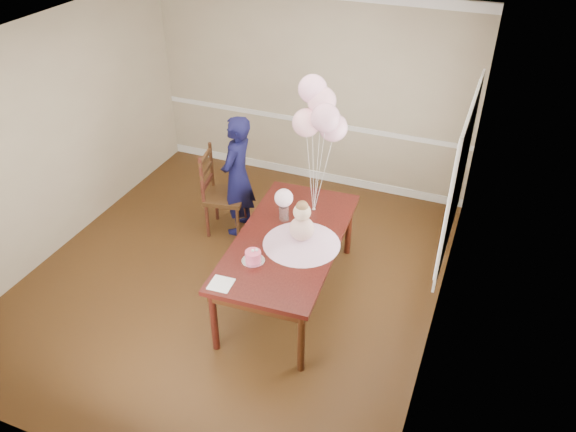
% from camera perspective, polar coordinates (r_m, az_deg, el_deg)
% --- Properties ---
extents(floor, '(4.50, 5.00, 0.00)m').
position_cam_1_polar(floor, '(6.56, -5.49, -6.14)').
color(floor, '#321D0C').
rests_on(floor, ground).
extents(ceiling, '(4.50, 5.00, 0.02)m').
position_cam_1_polar(ceiling, '(5.25, -7.14, 17.01)').
color(ceiling, white).
rests_on(ceiling, wall_back).
extents(wall_back, '(4.50, 0.02, 2.70)m').
position_cam_1_polar(wall_back, '(7.86, 2.30, 12.60)').
color(wall_back, tan).
rests_on(wall_back, floor).
extents(wall_front, '(4.50, 0.02, 2.70)m').
position_cam_1_polar(wall_front, '(4.21, -22.20, -12.06)').
color(wall_front, tan).
rests_on(wall_front, floor).
extents(wall_left, '(0.02, 5.00, 2.70)m').
position_cam_1_polar(wall_left, '(7.04, -22.86, 7.24)').
color(wall_left, tan).
rests_on(wall_left, floor).
extents(wall_right, '(0.02, 5.00, 2.70)m').
position_cam_1_polar(wall_right, '(5.25, 16.19, -0.57)').
color(wall_right, tan).
rests_on(wall_right, floor).
extents(chair_rail_trim, '(4.50, 0.02, 0.07)m').
position_cam_1_polar(chair_rail_trim, '(8.02, 2.20, 9.59)').
color(chair_rail_trim, silver).
rests_on(chair_rail_trim, wall_back).
extents(baseboard_trim, '(4.50, 0.02, 0.12)m').
position_cam_1_polar(baseboard_trim, '(8.40, 2.08, 4.37)').
color(baseboard_trim, silver).
rests_on(baseboard_trim, floor).
extents(window_frame, '(0.02, 1.66, 1.56)m').
position_cam_1_polar(window_frame, '(5.58, 17.03, 3.88)').
color(window_frame, white).
rests_on(window_frame, wall_right).
extents(window_blinds, '(0.01, 1.50, 1.40)m').
position_cam_1_polar(window_blinds, '(5.58, 16.84, 3.92)').
color(window_blinds, silver).
rests_on(window_blinds, wall_right).
extents(dining_table_top, '(1.17, 2.15, 0.05)m').
position_cam_1_polar(dining_table_top, '(5.82, 0.06, -2.45)').
color(dining_table_top, black).
rests_on(dining_table_top, table_leg_fl).
extents(table_apron, '(1.06, 2.04, 0.10)m').
position_cam_1_polar(table_apron, '(5.86, 0.06, -3.07)').
color(table_apron, black).
rests_on(table_apron, table_leg_fl).
extents(table_leg_fl, '(0.08, 0.08, 0.73)m').
position_cam_1_polar(table_leg_fl, '(5.53, -7.53, -10.49)').
color(table_leg_fl, black).
rests_on(table_leg_fl, floor).
extents(table_leg_fr, '(0.08, 0.08, 0.73)m').
position_cam_1_polar(table_leg_fr, '(5.29, 1.34, -12.67)').
color(table_leg_fr, black).
rests_on(table_leg_fr, floor).
extents(table_leg_bl, '(0.08, 0.08, 0.73)m').
position_cam_1_polar(table_leg_bl, '(6.90, -0.91, 0.11)').
color(table_leg_bl, black).
rests_on(table_leg_bl, floor).
extents(table_leg_br, '(0.08, 0.08, 0.73)m').
position_cam_1_polar(table_leg_br, '(6.71, 6.19, -1.20)').
color(table_leg_br, black).
rests_on(table_leg_br, floor).
extents(baby_skirt, '(0.84, 0.84, 0.10)m').
position_cam_1_polar(baby_skirt, '(5.69, 1.39, -2.41)').
color(baby_skirt, '#D59DBF').
rests_on(baby_skirt, dining_table_top).
extents(baby_torso, '(0.25, 0.25, 0.25)m').
position_cam_1_polar(baby_torso, '(5.61, 1.41, -1.29)').
color(baby_torso, pink).
rests_on(baby_torso, baby_skirt).
extents(baby_head, '(0.18, 0.18, 0.18)m').
position_cam_1_polar(baby_head, '(5.50, 1.44, 0.40)').
color(baby_head, beige).
rests_on(baby_head, baby_torso).
extents(baby_hair, '(0.13, 0.13, 0.13)m').
position_cam_1_polar(baby_hair, '(5.47, 1.45, 0.94)').
color(baby_hair, brown).
rests_on(baby_hair, baby_head).
extents(cake_platter, '(0.24, 0.24, 0.01)m').
position_cam_1_polar(cake_platter, '(5.51, -3.55, -4.55)').
color(cake_platter, silver).
rests_on(cake_platter, dining_table_top).
extents(birthday_cake, '(0.17, 0.17, 0.10)m').
position_cam_1_polar(birthday_cake, '(5.47, -3.57, -4.08)').
color(birthday_cake, '#E1476B').
rests_on(birthday_cake, cake_platter).
extents(cake_flower_a, '(0.03, 0.03, 0.03)m').
position_cam_1_polar(cake_flower_a, '(5.43, -3.60, -3.52)').
color(cake_flower_a, white).
rests_on(cake_flower_a, birthday_cake).
extents(cake_flower_b, '(0.03, 0.03, 0.03)m').
position_cam_1_polar(cake_flower_b, '(5.44, -3.21, -3.46)').
color(cake_flower_b, silver).
rests_on(cake_flower_b, birthday_cake).
extents(rose_vase_near, '(0.11, 0.11, 0.17)m').
position_cam_1_polar(rose_vase_near, '(6.04, -0.42, 0.34)').
color(rose_vase_near, white).
rests_on(rose_vase_near, dining_table_top).
extents(roses_near, '(0.20, 0.20, 0.20)m').
position_cam_1_polar(roses_near, '(5.93, -0.43, 1.85)').
color(roses_near, white).
rests_on(roses_near, rose_vase_near).
extents(napkin, '(0.22, 0.22, 0.01)m').
position_cam_1_polar(napkin, '(5.26, -6.81, -6.87)').
color(napkin, white).
rests_on(napkin, dining_table_top).
extents(balloon_weight, '(0.04, 0.04, 0.02)m').
position_cam_1_polar(balloon_weight, '(6.22, 2.63, 0.63)').
color(balloon_weight, silver).
rests_on(balloon_weight, dining_table_top).
extents(balloon_a, '(0.29, 0.29, 0.29)m').
position_cam_1_polar(balloon_a, '(5.75, 1.88, 9.45)').
color(balloon_a, '#FFB4C2').
rests_on(balloon_a, balloon_ribbon_a).
extents(balloon_b, '(0.29, 0.29, 0.29)m').
position_cam_1_polar(balloon_b, '(5.61, 3.82, 9.92)').
color(balloon_b, '#E4A2BE').
rests_on(balloon_b, balloon_ribbon_b).
extents(balloon_c, '(0.29, 0.29, 0.29)m').
position_cam_1_polar(balloon_c, '(5.72, 3.45, 11.59)').
color(balloon_c, '#F2ABC0').
rests_on(balloon_c, balloon_ribbon_c).
extents(balloon_d, '(0.29, 0.29, 0.29)m').
position_cam_1_polar(balloon_d, '(5.73, 2.51, 12.77)').
color(balloon_d, '#FFB4DB').
rests_on(balloon_d, balloon_ribbon_d).
extents(balloon_e, '(0.29, 0.29, 0.29)m').
position_cam_1_polar(balloon_e, '(5.78, 4.62, 8.95)').
color(balloon_e, '#E2A0B8').
rests_on(balloon_e, balloon_ribbon_e).
extents(balloon_ribbon_a, '(0.10, 0.01, 0.87)m').
position_cam_1_polar(balloon_ribbon_a, '(6.00, 2.25, 4.21)').
color(balloon_ribbon_a, white).
rests_on(balloon_ribbon_a, balloon_weight).
extents(balloon_ribbon_b, '(0.11, 0.05, 0.98)m').
position_cam_1_polar(balloon_ribbon_b, '(5.93, 3.16, 4.37)').
color(balloon_ribbon_b, silver).
rests_on(balloon_ribbon_b, balloon_weight).
extents(balloon_ribbon_c, '(0.02, 0.10, 1.08)m').
position_cam_1_polar(balloon_ribbon_c, '(5.98, 3.00, 5.22)').
color(balloon_ribbon_c, silver).
rests_on(balloon_ribbon_c, balloon_weight).
extents(balloon_ribbon_d, '(0.09, 0.10, 1.18)m').
position_cam_1_polar(balloon_ribbon_d, '(5.98, 2.56, 5.78)').
color(balloon_ribbon_d, white).
rests_on(balloon_ribbon_d, balloon_weight).
extents(balloon_ribbon_e, '(0.14, 0.09, 0.81)m').
position_cam_1_polar(balloon_ribbon_e, '(6.02, 3.56, 3.98)').
color(balloon_ribbon_e, white).
rests_on(balloon_ribbon_e, balloon_weight).
extents(dining_chair_seat, '(0.57, 0.57, 0.05)m').
position_cam_1_polar(dining_chair_seat, '(7.06, -6.36, 1.99)').
color(dining_chair_seat, '#321D0D').
rests_on(dining_chair_seat, chair_leg_fl).
extents(chair_leg_fl, '(0.05, 0.05, 0.47)m').
position_cam_1_polar(chair_leg_fl, '(7.10, -8.20, -0.46)').
color(chair_leg_fl, '#3C1910').
rests_on(chair_leg_fl, floor).
extents(chair_leg_fr, '(0.05, 0.05, 0.47)m').
position_cam_1_polar(chair_leg_fr, '(6.99, -5.12, -0.80)').
color(chair_leg_fr, '#341C0E').
rests_on(chair_leg_fr, floor).
extents(chair_leg_bl, '(0.05, 0.05, 0.47)m').
position_cam_1_polar(chair_leg_bl, '(7.41, -7.29, 1.24)').
color(chair_leg_bl, '#35150E').
rests_on(chair_leg_bl, floor).
extents(chair_leg_br, '(0.05, 0.05, 0.47)m').
position_cam_1_polar(chair_leg_br, '(7.31, -4.32, 0.94)').
color(chair_leg_br, '#3C1410').
rests_on(chair_leg_br, floor).
extents(chair_back_post_l, '(0.05, 0.05, 0.61)m').
position_cam_1_polar(chair_back_post_l, '(6.80, -8.76, 3.57)').
color(chair_back_post_l, '#3A160F').
rests_on(chair_back_post_l, dining_chair_seat).
extents(chair_back_post_r, '(0.05, 0.05, 0.61)m').
position_cam_1_polar(chair_back_post_r, '(7.12, -7.78, 5.16)').
color(chair_back_post_r, '#381D0F').
rests_on(chair_back_post_r, dining_chair_seat).
extents(chair_slat_low, '(0.12, 0.44, 0.05)m').
position_cam_1_polar(chair_slat_low, '(7.03, -8.18, 3.45)').
color(chair_slat_low, black).
rests_on(chair_slat_low, dining_chair_seat).
extents(chair_slat_mid, '(0.12, 0.44, 0.05)m').
position_cam_1_polar(chair_slat_mid, '(6.94, -8.29, 4.69)').
color(chair_slat_mid, '#371F0F').
rests_on(chair_slat_mid, dining_chair_seat).
extents(chair_slat_top, '(0.12, 0.44, 0.05)m').
position_cam_1_polar(chair_slat_top, '(6.86, -8.41, 5.97)').
color(chair_slat_top, '#3D2310').
rests_on(chair_slat_top, dining_chair_seat).
extents(woman, '(0.38, 0.57, 1.56)m').
position_cam_1_polar(woman, '(6.90, -5.16, 4.06)').
color(woman, black).
rests_on(woman, floor).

